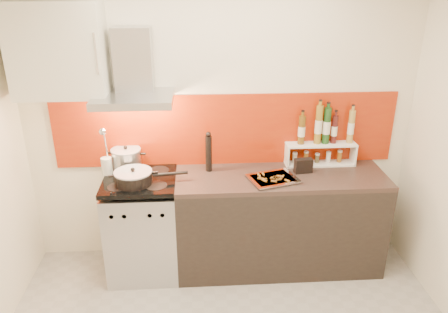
{
  "coord_description": "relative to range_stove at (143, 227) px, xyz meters",
  "views": [
    {
      "loc": [
        -0.21,
        -2.23,
        2.49
      ],
      "look_at": [
        0.0,
        0.95,
        1.15
      ],
      "focal_mm": 35.0,
      "sensor_mm": 36.0,
      "label": 1
    }
  ],
  "objects": [
    {
      "name": "saute_pan",
      "position": [
        -0.03,
        -0.09,
        0.52
      ],
      "size": [
        0.59,
        0.31,
        0.14
      ],
      "color": "black",
      "rests_on": "range_stove"
    },
    {
      "name": "step_shelf",
      "position": [
        1.6,
        0.22,
        0.69
      ],
      "size": [
        0.62,
        0.17,
        0.55
      ],
      "color": "white",
      "rests_on": "counter"
    },
    {
      "name": "back_wall",
      "position": [
        0.7,
        0.3,
        0.86
      ],
      "size": [
        3.4,
        0.02,
        2.6
      ],
      "primitive_type": "cube",
      "color": "silver",
      "rests_on": "ground"
    },
    {
      "name": "range_stove",
      "position": [
        0.0,
        0.0,
        0.0
      ],
      "size": [
        0.6,
        0.6,
        0.91
      ],
      "color": "#B7B7BA",
      "rests_on": "ground"
    },
    {
      "name": "utensil_jar",
      "position": [
        -0.28,
        0.1,
        0.59
      ],
      "size": [
        0.09,
        0.14,
        0.44
      ],
      "color": "silver",
      "rests_on": "range_stove"
    },
    {
      "name": "range_hood",
      "position": [
        0.0,
        0.14,
        1.3
      ],
      "size": [
        0.62,
        0.5,
        0.61
      ],
      "color": "#B7B7BA",
      "rests_on": "back_wall"
    },
    {
      "name": "baking_tray",
      "position": [
        1.11,
        -0.09,
        0.47
      ],
      "size": [
        0.45,
        0.4,
        0.03
      ],
      "color": "silver",
      "rests_on": "counter"
    },
    {
      "name": "pepper_mill",
      "position": [
        0.59,
        0.14,
        0.63
      ],
      "size": [
        0.06,
        0.06,
        0.36
      ],
      "color": "black",
      "rests_on": "counter"
    },
    {
      "name": "stock_pot",
      "position": [
        -0.12,
        0.2,
        0.56
      ],
      "size": [
        0.26,
        0.26,
        0.22
      ],
      "color": "#B7B7BA",
      "rests_on": "range_stove"
    },
    {
      "name": "backsplash",
      "position": [
        0.75,
        0.29,
        0.78
      ],
      "size": [
        3.0,
        0.02,
        0.64
      ],
      "primitive_type": "cube",
      "color": "#991F08",
      "rests_on": "back_wall"
    },
    {
      "name": "counter",
      "position": [
        1.2,
        0.0,
        0.01
      ],
      "size": [
        1.8,
        0.6,
        0.9
      ],
      "color": "black",
      "rests_on": "ground"
    },
    {
      "name": "upper_cabinet",
      "position": [
        -0.55,
        0.13,
        1.51
      ],
      "size": [
        0.7,
        0.35,
        0.72
      ],
      "primitive_type": "cube",
      "color": "beige",
      "rests_on": "back_wall"
    },
    {
      "name": "caddy_box",
      "position": [
        1.4,
        0.05,
        0.52
      ],
      "size": [
        0.16,
        0.09,
        0.13
      ],
      "primitive_type": "cube",
      "rotation": [
        0.0,
        0.0,
        0.15
      ],
      "color": "black",
      "rests_on": "counter"
    }
  ]
}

